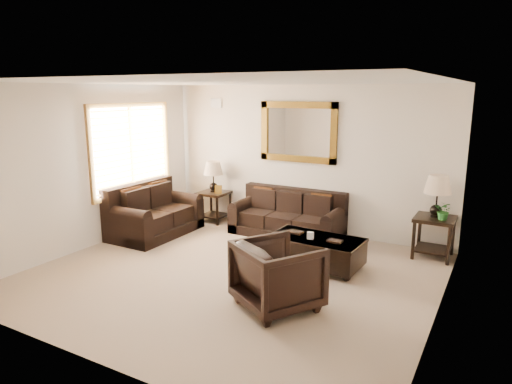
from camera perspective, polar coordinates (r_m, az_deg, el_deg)
The scene contains 11 objects.
room at distance 6.29m, azimuth -3.14°, elevation 1.19°, with size 5.51×5.01×2.71m.
window at distance 8.62m, azimuth -15.26°, elevation 5.18°, with size 0.07×1.96×1.66m.
mirror at distance 8.43m, azimuth 5.26°, elevation 7.46°, with size 1.50×0.06×1.10m.
air_vent at distance 9.28m, azimuth -4.99°, elevation 11.01°, with size 0.25×0.02×0.18m, color #999999.
sofa at distance 8.38m, azimuth 4.03°, elevation -3.35°, with size 2.01×0.87×0.82m.
loveseat at distance 8.60m, azimuth -12.77°, elevation -2.91°, with size 0.99×1.67×0.94m.
end_table_left at distance 9.15m, azimuth -5.33°, elevation 1.20°, with size 0.56×0.56×1.22m.
end_table_right at distance 7.61m, azimuth 21.62°, elevation -1.44°, with size 0.60×0.60×1.32m.
coffee_table at distance 6.89m, azimuth 7.48°, elevation -7.05°, with size 1.39×0.79×0.58m.
armchair at distance 5.57m, azimuth 2.75°, elevation -9.93°, with size 0.89×0.83×0.91m, color black.
potted_plant at distance 7.52m, azimuth 22.43°, elevation -2.42°, with size 0.26×0.29×0.23m, color #215B1F.
Camera 1 is at (3.30, -5.20, 2.57)m, focal length 32.00 mm.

